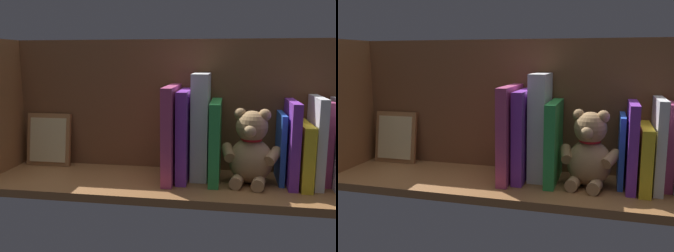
# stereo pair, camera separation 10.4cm
# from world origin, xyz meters

# --- Properties ---
(ground_plane) EXTENTS (1.06, 0.30, 0.02)m
(ground_plane) POSITION_xyz_m (0.00, 0.00, -0.01)
(ground_plane) COLOR brown
(shelf_back_panel) EXTENTS (1.06, 0.02, 0.39)m
(shelf_back_panel) POSITION_xyz_m (0.00, -0.13, 0.20)
(shelf_back_panel) COLOR brown
(shelf_back_panel) RESTS_ON ground_plane
(book_0) EXTENTS (0.02, 0.15, 0.23)m
(book_0) POSITION_xyz_m (-0.45, -0.04, 0.12)
(book_0) COLOR silver
(book_0) RESTS_ON ground_plane
(book_1) EXTENTS (0.02, 0.12, 0.23)m
(book_1) POSITION_xyz_m (-0.43, -0.05, 0.11)
(book_1) COLOR #B23F72
(book_1) RESTS_ON ground_plane
(book_2) EXTENTS (0.02, 0.16, 0.24)m
(book_2) POSITION_xyz_m (-0.40, -0.04, 0.12)
(book_2) COLOR silver
(book_2) RESTS_ON ground_plane
(book_3) EXTENTS (0.03, 0.18, 0.17)m
(book_3) POSITION_xyz_m (-0.37, -0.03, 0.08)
(book_3) COLOR yellow
(book_3) RESTS_ON ground_plane
(book_4) EXTENTS (0.02, 0.17, 0.23)m
(book_4) POSITION_xyz_m (-0.33, -0.03, 0.11)
(book_4) COLOR purple
(book_4) RESTS_ON ground_plane
(book_5) EXTENTS (0.01, 0.13, 0.19)m
(book_5) POSITION_xyz_m (-0.31, -0.05, 0.10)
(book_5) COLOR blue
(book_5) RESTS_ON ground_plane
(teddy_bear) EXTENTS (0.16, 0.15, 0.21)m
(teddy_bear) POSITION_xyz_m (-0.23, -0.01, 0.09)
(teddy_bear) COLOR tan
(teddy_bear) RESTS_ON ground_plane
(book_6) EXTENTS (0.03, 0.18, 0.22)m
(book_6) POSITION_xyz_m (-0.13, -0.03, 0.11)
(book_6) COLOR green
(book_6) RESTS_ON ground_plane
(dictionary_thick_white) EXTENTS (0.05, 0.13, 0.30)m
(dictionary_thick_white) POSITION_xyz_m (-0.09, -0.05, 0.15)
(dictionary_thick_white) COLOR white
(dictionary_thick_white) RESTS_ON ground_plane
(book_7) EXTENTS (0.03, 0.17, 0.25)m
(book_7) POSITION_xyz_m (-0.04, -0.03, 0.13)
(book_7) COLOR purple
(book_7) RESTS_ON ground_plane
(book_8) EXTENTS (0.03, 0.19, 0.26)m
(book_8) POSITION_xyz_m (-0.01, -0.02, 0.13)
(book_8) COLOR #B23F72
(book_8) RESTS_ON ground_plane
(picture_frame_leaning) EXTENTS (0.14, 0.04, 0.17)m
(picture_frame_leaning) POSITION_xyz_m (0.40, -0.09, 0.08)
(picture_frame_leaning) COLOR #9E6B3D
(picture_frame_leaning) RESTS_ON ground_plane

